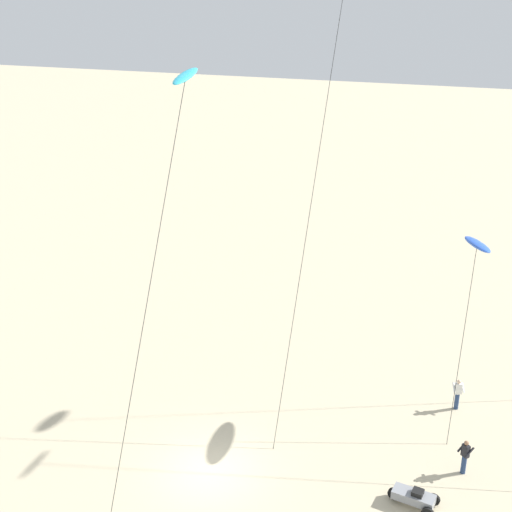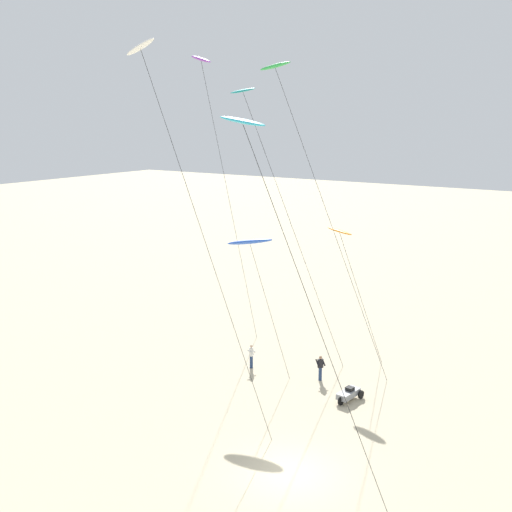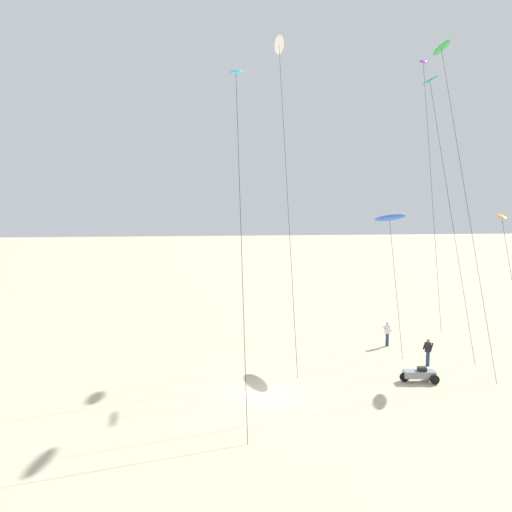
% 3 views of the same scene
% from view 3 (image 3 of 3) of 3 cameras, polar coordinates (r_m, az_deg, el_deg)
% --- Properties ---
extents(ground_plane, '(260.00, 260.00, 0.00)m').
position_cam_3_polar(ground_plane, '(30.40, 1.01, -13.61)').
color(ground_plane, beige).
extents(kite_orange, '(1.54, 4.88, 9.20)m').
position_cam_3_polar(kite_orange, '(38.94, 23.27, 3.48)').
color(kite_orange, orange).
rests_on(kite_orange, ground).
extents(kite_purple, '(1.57, 6.51, 21.53)m').
position_cam_3_polar(kite_purple, '(50.30, 16.33, 17.74)').
color(kite_purple, purple).
rests_on(kite_purple, ground).
extents(kite_cyan, '(0.80, 8.86, 16.87)m').
position_cam_3_polar(kite_cyan, '(30.83, -1.98, 17.28)').
color(kite_cyan, '#33BFE0').
rests_on(kite_cyan, ground).
extents(kite_green, '(0.60, 10.10, 20.41)m').
position_cam_3_polar(kite_green, '(42.15, 18.05, 18.64)').
color(kite_green, green).
rests_on(kite_green, ground).
extents(kite_teal, '(0.87, 9.46, 18.88)m').
position_cam_3_polar(kite_teal, '(44.41, 17.07, 15.30)').
color(kite_teal, teal).
rests_on(kite_teal, ground).
extents(kite_white, '(1.00, 9.85, 20.94)m').
position_cam_3_polar(kite_white, '(41.08, 2.34, 19.80)').
color(kite_white, white).
rests_on(kite_white, ground).
extents(kite_blue, '(1.83, 4.80, 9.24)m').
position_cam_3_polar(kite_blue, '(39.67, 13.14, 3.67)').
color(kite_blue, blue).
rests_on(kite_blue, ground).
extents(kite_flyer_nearest, '(0.67, 0.65, 1.67)m').
position_cam_3_polar(kite_flyer_nearest, '(40.60, 12.93, -7.50)').
color(kite_flyer_nearest, navy).
rests_on(kite_flyer_nearest, ground).
extents(kite_flyer_middle, '(0.73, 0.72, 1.67)m').
position_cam_3_polar(kite_flyer_middle, '(36.48, 16.73, -9.09)').
color(kite_flyer_middle, navy).
rests_on(kite_flyer_middle, ground).
extents(beach_buggy, '(2.11, 1.09, 0.82)m').
position_cam_3_polar(beach_buggy, '(33.48, 16.00, -11.23)').
color(beach_buggy, gray).
rests_on(beach_buggy, ground).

